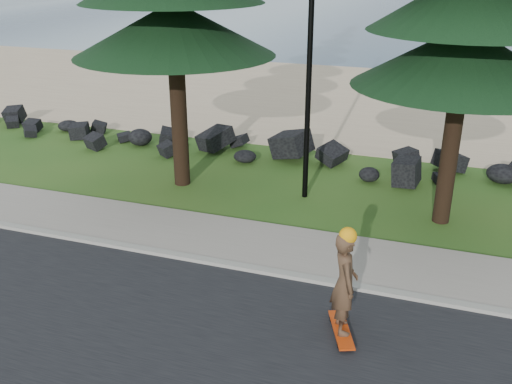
% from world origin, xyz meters
% --- Properties ---
extents(ground, '(160.00, 160.00, 0.00)m').
position_xyz_m(ground, '(0.00, 0.00, 0.00)').
color(ground, '#2A591C').
rests_on(ground, ground).
extents(kerb, '(160.00, 0.20, 0.10)m').
position_xyz_m(kerb, '(0.00, -0.90, 0.05)').
color(kerb, '#9F9A8F').
rests_on(kerb, ground).
extents(sidewalk, '(160.00, 2.00, 0.08)m').
position_xyz_m(sidewalk, '(0.00, 0.20, 0.04)').
color(sidewalk, gray).
rests_on(sidewalk, ground).
extents(beach_sand, '(160.00, 15.00, 0.01)m').
position_xyz_m(beach_sand, '(0.00, 14.50, 0.01)').
color(beach_sand, tan).
rests_on(beach_sand, ground).
extents(ocean, '(160.00, 58.00, 0.01)m').
position_xyz_m(ocean, '(0.00, 51.00, 0.00)').
color(ocean, '#3A556F').
rests_on(ocean, ground).
extents(seawall_boulders, '(60.00, 2.40, 1.10)m').
position_xyz_m(seawall_boulders, '(0.00, 5.60, 0.00)').
color(seawall_boulders, black).
rests_on(seawall_boulders, ground).
extents(lamp_post, '(0.25, 0.14, 8.14)m').
position_xyz_m(lamp_post, '(0.00, 3.20, 4.13)').
color(lamp_post, black).
rests_on(lamp_post, ground).
extents(skateboarder, '(0.64, 1.11, 2.02)m').
position_xyz_m(skateboarder, '(2.06, -2.40, 1.02)').
color(skateboarder, '#C6370B').
rests_on(skateboarder, ground).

